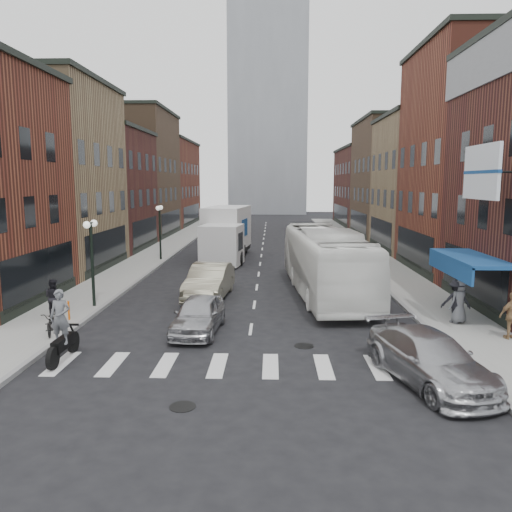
% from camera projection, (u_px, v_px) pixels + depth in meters
% --- Properties ---
extents(ground, '(160.00, 160.00, 0.00)m').
position_uv_depth(ground, '(250.00, 337.00, 18.96)').
color(ground, black).
rests_on(ground, ground).
extents(sidewalk_left, '(3.00, 74.00, 0.15)m').
position_uv_depth(sidewalk_left, '(158.00, 253.00, 40.96)').
color(sidewalk_left, gray).
rests_on(sidewalk_left, ground).
extents(sidewalk_right, '(3.00, 74.00, 0.15)m').
position_uv_depth(sidewalk_right, '(366.00, 253.00, 40.43)').
color(sidewalk_right, gray).
rests_on(sidewalk_right, ground).
extents(curb_left, '(0.20, 74.00, 0.16)m').
position_uv_depth(curb_left, '(176.00, 254.00, 40.93)').
color(curb_left, gray).
rests_on(curb_left, ground).
extents(curb_right, '(0.20, 74.00, 0.16)m').
position_uv_depth(curb_right, '(348.00, 254.00, 40.49)').
color(curb_right, gray).
rests_on(curb_right, ground).
extents(crosswalk_stripes, '(12.00, 2.20, 0.01)m').
position_uv_depth(crosswalk_stripes, '(246.00, 366.00, 16.00)').
color(crosswalk_stripes, silver).
rests_on(crosswalk_stripes, ground).
extents(bldg_left_mid_a, '(10.30, 10.20, 12.30)m').
position_uv_depth(bldg_left_mid_a, '(29.00, 177.00, 32.36)').
color(bldg_left_mid_a, olive).
rests_on(bldg_left_mid_a, ground).
extents(bldg_left_mid_b, '(10.30, 10.20, 10.30)m').
position_uv_depth(bldg_left_mid_b, '(86.00, 190.00, 42.39)').
color(bldg_left_mid_b, '#451A18').
rests_on(bldg_left_mid_b, ground).
extents(bldg_left_far_a, '(10.30, 12.20, 13.30)m').
position_uv_depth(bldg_left_far_a, '(123.00, 174.00, 53.04)').
color(bldg_left_far_a, brown).
rests_on(bldg_left_far_a, ground).
extents(bldg_left_far_b, '(10.30, 16.20, 11.30)m').
position_uv_depth(bldg_left_far_b, '(154.00, 183.00, 67.03)').
color(bldg_left_far_b, maroon).
rests_on(bldg_left_far_b, ground).
extents(bldg_right_mid_a, '(10.30, 10.20, 14.30)m').
position_uv_depth(bldg_right_mid_a, '(498.00, 161.00, 31.28)').
color(bldg_right_mid_a, maroon).
rests_on(bldg_right_mid_a, ground).
extents(bldg_right_mid_b, '(10.30, 10.20, 11.30)m').
position_uv_depth(bldg_right_mid_b, '(442.00, 184.00, 41.38)').
color(bldg_right_mid_b, olive).
rests_on(bldg_right_mid_b, ground).
extents(bldg_right_far_a, '(10.30, 12.20, 12.30)m').
position_uv_depth(bldg_right_far_a, '(407.00, 179.00, 52.18)').
color(bldg_right_far_a, brown).
rests_on(bldg_right_far_a, ground).
extents(bldg_right_far_b, '(10.30, 16.20, 10.30)m').
position_uv_depth(bldg_right_far_b, '(379.00, 187.00, 66.17)').
color(bldg_right_far_b, '#451A18').
rests_on(bldg_right_far_b, ground).
extents(awning_blue, '(1.80, 5.00, 0.78)m').
position_uv_depth(awning_blue, '(466.00, 260.00, 20.77)').
color(awning_blue, navy).
rests_on(awning_blue, ground).
extents(billboard_sign, '(1.52, 3.00, 3.70)m').
position_uv_depth(billboard_sign, '(484.00, 174.00, 18.28)').
color(billboard_sign, black).
rests_on(billboard_sign, ground).
extents(distant_tower, '(14.00, 14.00, 50.00)m').
position_uv_depth(distant_tower, '(268.00, 77.00, 92.37)').
color(distant_tower, '#9399A0').
rests_on(distant_tower, ground).
extents(streetlamp_near, '(0.32, 1.22, 4.11)m').
position_uv_depth(streetlamp_near, '(91.00, 247.00, 22.72)').
color(streetlamp_near, black).
rests_on(streetlamp_near, ground).
extents(streetlamp_far, '(0.32, 1.22, 4.11)m').
position_uv_depth(streetlamp_far, '(160.00, 222.00, 36.56)').
color(streetlamp_far, black).
rests_on(streetlamp_far, ground).
extents(bike_rack, '(0.08, 0.68, 0.80)m').
position_uv_depth(bike_rack, '(66.00, 312.00, 20.40)').
color(bike_rack, '#D8590C').
rests_on(bike_rack, sidewalk_left).
extents(box_truck, '(3.51, 9.31, 3.93)m').
position_uv_depth(box_truck, '(226.00, 234.00, 37.61)').
color(box_truck, silver).
rests_on(box_truck, ground).
extents(motorcycle_rider, '(0.66, 2.37, 2.41)m').
position_uv_depth(motorcycle_rider, '(61.00, 328.00, 16.26)').
color(motorcycle_rider, black).
rests_on(motorcycle_rider, ground).
extents(transit_bus, '(3.89, 12.62, 3.46)m').
position_uv_depth(transit_bus, '(326.00, 262.00, 25.78)').
color(transit_bus, white).
rests_on(transit_bus, ground).
extents(sedan_left_near, '(1.96, 4.28, 1.42)m').
position_uv_depth(sedan_left_near, '(198.00, 315.00, 19.46)').
color(sedan_left_near, '#B1B1B6').
rests_on(sedan_left_near, ground).
extents(sedan_left_far, '(2.20, 5.32, 1.71)m').
position_uv_depth(sedan_left_far, '(209.00, 281.00, 25.25)').
color(sedan_left_far, '#B3AC91').
rests_on(sedan_left_far, ground).
extents(curb_car, '(3.35, 5.42, 1.47)m').
position_uv_depth(curb_car, '(430.00, 359.00, 14.56)').
color(curb_car, '#AFAFB4').
rests_on(curb_car, ground).
extents(parked_bicycle, '(1.07, 1.76, 0.87)m').
position_uv_depth(parked_bicycle, '(51.00, 322.00, 18.82)').
color(parked_bicycle, black).
rests_on(parked_bicycle, sidewalk_left).
extents(ped_left_solo, '(0.88, 0.67, 1.60)m').
position_uv_depth(ped_left_solo, '(53.00, 297.00, 21.31)').
color(ped_left_solo, black).
rests_on(ped_left_solo, sidewalk_left).
extents(ped_right_a, '(1.23, 0.74, 1.79)m').
position_uv_depth(ped_right_a, '(456.00, 301.00, 20.26)').
color(ped_right_a, black).
rests_on(ped_right_a, sidewalk_right).
extents(ped_right_c, '(1.05, 0.96, 1.81)m').
position_uv_depth(ped_right_c, '(459.00, 301.00, 20.21)').
color(ped_right_c, '#595B61').
rests_on(ped_right_c, sidewalk_right).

